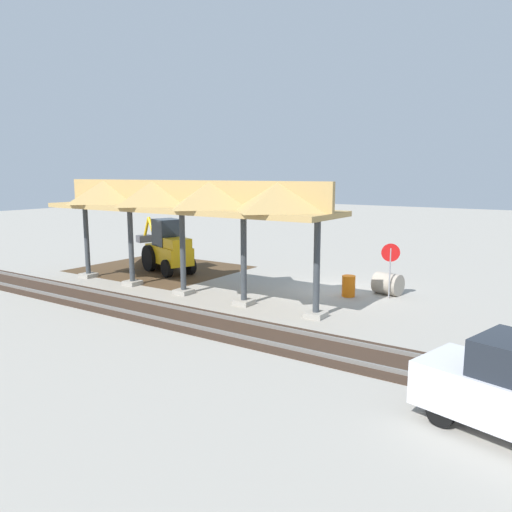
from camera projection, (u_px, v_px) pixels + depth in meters
The scene contains 9 objects.
ground_plane at pixel (336, 291), 22.23m from camera, with size 120.00×120.00×0.00m, color #9E998E.
dirt_work_zone at pixel (161, 269), 27.41m from camera, with size 8.15×7.00×0.01m, color #4C3823.
platform_canopy at pixel (181, 198), 21.01m from camera, with size 14.03×3.20×4.90m.
rail_tracks at pixel (246, 331), 16.48m from camera, with size 60.00×2.58×0.15m.
stop_sign at pixel (390, 259), 20.66m from camera, with size 0.71×0.34×2.32m.
backhoe at pixel (168, 248), 26.36m from camera, with size 5.19×2.93×2.82m.
dirt_mound at pixel (153, 266), 28.36m from camera, with size 5.05×5.05×1.77m, color #4C3823.
concrete_pipe at pixel (388, 284), 21.53m from camera, with size 1.26×1.13×0.94m.
traffic_barrel at pixel (349, 286), 21.18m from camera, with size 0.56×0.56×0.90m, color orange.
Camera 1 is at (-9.12, 19.99, 5.15)m, focal length 35.00 mm.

